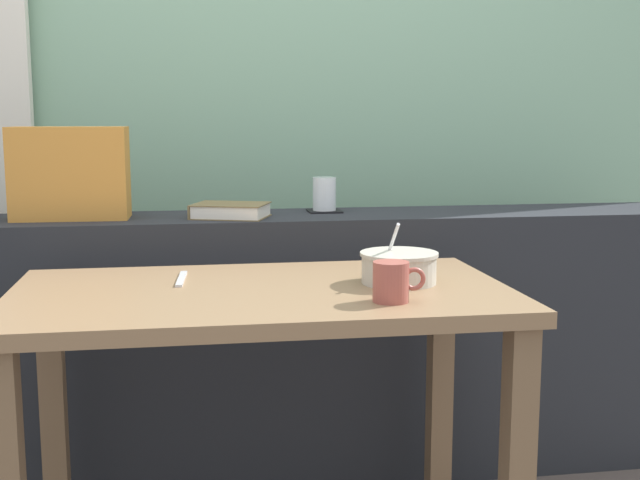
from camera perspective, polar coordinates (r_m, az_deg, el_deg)
name	(u,v)px	position (r m, az deg, el deg)	size (l,w,h in m)	color
outdoor_backdrop	(250,30)	(3.01, -4.91, 14.51)	(4.80, 0.08, 2.80)	#84B293
dark_console_ledge	(270,347)	(2.48, -3.52, -7.48)	(2.80, 0.33, 0.80)	#23262B
breakfast_table	(262,339)	(1.87, -4.08, -6.91)	(1.12, 0.63, 0.71)	brown
coaster_square	(324,211)	(2.48, 0.31, 2.05)	(0.10, 0.10, 0.01)	black
juice_glass	(324,195)	(2.47, 0.31, 3.16)	(0.07, 0.07, 0.10)	white
closed_book	(230,211)	(2.35, -6.33, 2.07)	(0.25, 0.22, 0.04)	brown
throw_pillow	(70,173)	(2.40, -17.13, 4.51)	(0.32, 0.14, 0.26)	#D18938
soup_bowl	(399,268)	(1.90, 5.56, -1.93)	(0.18, 0.18, 0.15)	#BCB7A8
fork_utensil	(181,279)	(1.96, -9.70, -2.70)	(0.02, 0.17, 0.01)	silver
ceramic_mug	(392,282)	(1.70, 5.07, -2.93)	(0.11, 0.08, 0.08)	#9E4C42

